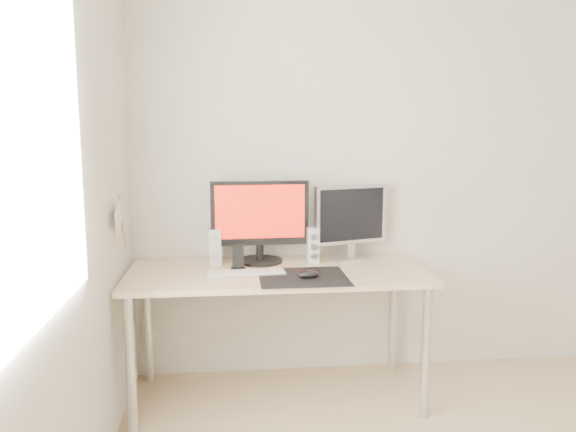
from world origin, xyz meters
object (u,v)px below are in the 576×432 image
mouse (308,274)px  keyboard (246,273)px  speaker_right (313,245)px  main_monitor (260,219)px  desk (277,284)px  phone_dock (238,262)px  speaker_left (215,247)px  second_monitor (350,218)px

mouse → keyboard: size_ratio=0.26×
speaker_right → main_monitor: bearing=173.8°
main_monitor → speaker_right: bearing=-6.2°
desk → phone_dock: size_ratio=11.42×
desk → speaker_left: (-0.33, 0.16, 0.18)m
phone_dock → keyboard: bearing=-69.6°
mouse → speaker_left: 0.59m
second_monitor → speaker_right: 0.28m
second_monitor → speaker_left: 0.79m
second_monitor → speaker_left: size_ratio=2.18×
keyboard → main_monitor: bearing=70.7°
speaker_left → mouse: bearing=-36.6°
speaker_left → speaker_right: 0.55m
second_monitor → speaker_right: bearing=-163.2°
second_monitor → keyboard: size_ratio=1.04×
mouse → phone_dock: phone_dock is taller
mouse → phone_dock: (-0.35, 0.21, 0.02)m
main_monitor → speaker_left: main_monitor is taller
main_monitor → phone_dock: main_monitor is taller
desk → keyboard: 0.21m
speaker_left → phone_dock: bearing=-47.7°
mouse → keyboard: bearing=159.6°
phone_dock → speaker_left: bearing=132.3°
mouse → second_monitor: 0.56m
second_monitor → phone_dock: size_ratio=3.16×
mouse → speaker_left: size_ratio=0.55×
desk → main_monitor: size_ratio=2.90×
speaker_right → desk: bearing=-145.4°
speaker_left → speaker_right: (0.55, -0.01, 0.00)m
speaker_left → phone_dock: size_ratio=1.45×
main_monitor → second_monitor: bearing=4.0°
desk → speaker_left: 0.41m
second_monitor → speaker_left: bearing=-175.5°
mouse → keyboard: mouse is taller
keyboard → phone_dock: 0.11m
mouse → keyboard: (-0.31, 0.12, -0.02)m
second_monitor → speaker_right: second_monitor is taller
mouse → main_monitor: 0.49m
desk → speaker_left: speaker_left is taller
keyboard → phone_dock: size_ratio=3.05×
main_monitor → keyboard: 0.37m
desk → speaker_right: size_ratio=7.87×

